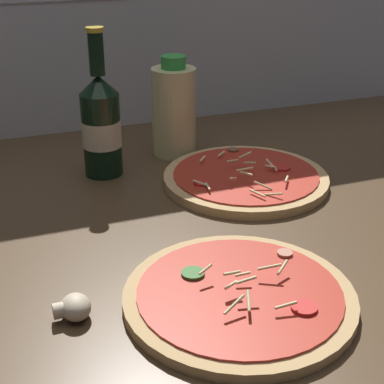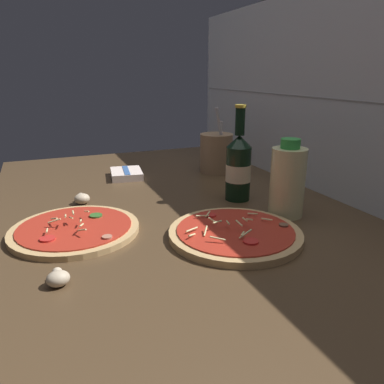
% 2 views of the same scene
% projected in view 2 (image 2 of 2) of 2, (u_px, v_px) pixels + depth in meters
% --- Properties ---
extents(counter_slab, '(1.60, 0.90, 0.03)m').
position_uv_depth(counter_slab, '(178.00, 218.00, 0.96)').
color(counter_slab, '#4C3823').
rests_on(counter_slab, ground).
extents(tile_backsplash, '(1.60, 0.01, 0.60)m').
position_uv_depth(tile_backsplash, '(330.00, 99.00, 1.04)').
color(tile_backsplash, silver).
rests_on(tile_backsplash, ground).
extents(pizza_near, '(0.29, 0.29, 0.05)m').
position_uv_depth(pizza_near, '(75.00, 229.00, 0.84)').
color(pizza_near, tan).
rests_on(pizza_near, counter_slab).
extents(pizza_far, '(0.29, 0.29, 0.05)m').
position_uv_depth(pizza_far, '(235.00, 233.00, 0.82)').
color(pizza_far, tan).
rests_on(pizza_far, counter_slab).
extents(beer_bottle, '(0.07, 0.07, 0.26)m').
position_uv_depth(beer_bottle, '(238.00, 167.00, 1.04)').
color(beer_bottle, black).
rests_on(beer_bottle, counter_slab).
extents(oil_bottle, '(0.09, 0.09, 0.19)m').
position_uv_depth(oil_bottle, '(288.00, 181.00, 0.92)').
color(oil_bottle, beige).
rests_on(oil_bottle, counter_slab).
extents(mushroom_left, '(0.04, 0.04, 0.03)m').
position_uv_depth(mushroom_left, '(58.00, 278.00, 0.63)').
color(mushroom_left, beige).
rests_on(mushroom_left, counter_slab).
extents(mushroom_right, '(0.04, 0.04, 0.03)m').
position_uv_depth(mushroom_right, '(82.00, 199.00, 1.02)').
color(mushroom_right, beige).
rests_on(mushroom_right, counter_slab).
extents(utensil_crock, '(0.12, 0.12, 0.23)m').
position_uv_depth(utensil_crock, '(216.00, 153.00, 1.34)').
color(utensil_crock, '#9E7A56').
rests_on(utensil_crock, counter_slab).
extents(dish_towel, '(0.14, 0.12, 0.03)m').
position_uv_depth(dish_towel, '(126.00, 174.00, 1.28)').
color(dish_towel, beige).
rests_on(dish_towel, counter_slab).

